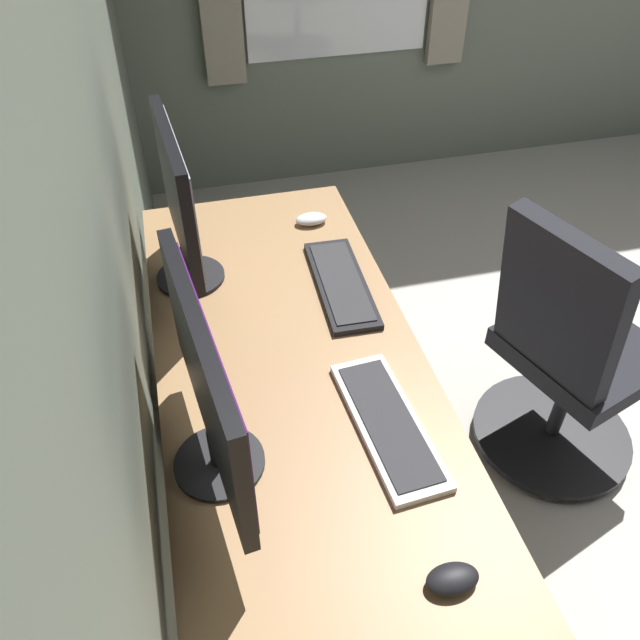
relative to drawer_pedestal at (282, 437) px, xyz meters
The scene contains 10 objects.
wall_back 1.05m from the drawer_pedestal, 117.51° to the left, with size 5.30×0.10×2.60m, color slate.
desk 0.35m from the drawer_pedestal, behind, with size 1.86×0.68×0.73m.
drawer_pedestal is the anchor object (origin of this frame).
monitor_primary 0.74m from the drawer_pedestal, 150.38° to the left, with size 0.57×0.20×0.44m.
monitor_secondary 0.76m from the drawer_pedestal, 28.25° to the left, with size 0.47×0.20×0.47m.
keyboard_main 0.50m from the drawer_pedestal, 49.00° to the right, with size 0.43×0.16×0.02m.
keyboard_spare 0.55m from the drawer_pedestal, 148.53° to the right, with size 0.43×0.17×0.02m.
mouse_main 0.72m from the drawer_pedestal, 22.45° to the right, with size 0.06×0.10×0.03m, color silver.
mouse_spare 0.84m from the drawer_pedestal, 164.68° to the right, with size 0.06×0.10×0.03m, color black.
office_chair 0.93m from the drawer_pedestal, 90.53° to the right, with size 0.56×0.60×0.97m.
Camera 1 is at (-1.00, 2.19, 1.91)m, focal length 35.95 mm.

